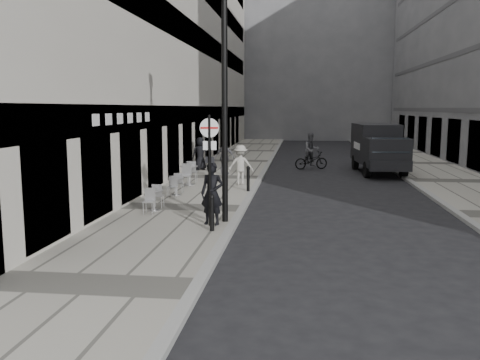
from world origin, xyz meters
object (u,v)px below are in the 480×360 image
(lamppost, at_px, (225,93))
(cyclist, at_px, (311,155))
(walking_man, at_px, (212,193))
(sign_post, at_px, (210,155))
(panel_van, at_px, (378,146))

(lamppost, bearing_deg, cyclist, 78.94)
(walking_man, relative_size, lamppost, 0.27)
(sign_post, height_order, cyclist, sign_post)
(panel_van, bearing_deg, lamppost, -119.40)
(lamppost, bearing_deg, sign_post, -119.04)
(walking_man, xyz_separation_m, lamppost, (0.31, 0.45, 2.84))
(panel_van, bearing_deg, walking_man, -119.73)
(sign_post, height_order, panel_van, sign_post)
(walking_man, bearing_deg, lamppost, 63.42)
(cyclist, bearing_deg, walking_man, -121.76)
(sign_post, bearing_deg, walking_man, 76.24)
(cyclist, bearing_deg, panel_van, -40.05)
(walking_man, height_order, panel_van, panel_van)
(walking_man, distance_m, lamppost, 2.89)
(panel_van, height_order, cyclist, panel_van)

